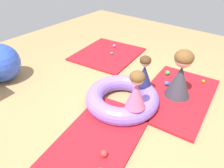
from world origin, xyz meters
TOP-DOWN VIEW (x-y plane):
  - ground_plane at (0.00, 0.00)m, footprint 8.00×8.00m
  - gym_mat_front at (1.14, 1.36)m, footprint 1.55×1.43m
  - gym_mat_far_left at (-0.89, -0.13)m, footprint 1.75×1.21m
  - gym_mat_far_right at (0.62, -0.53)m, footprint 1.79×1.19m
  - inflatable_cushion at (-0.10, 0.06)m, footprint 1.13×1.13m
  - child_in_pink at (-0.29, -0.29)m, footprint 0.40×0.40m
  - child_in_navy at (0.26, -0.09)m, footprint 0.31×0.31m
  - adult_seated at (0.62, -0.53)m, footprint 0.54×0.54m
  - play_ball_blue at (0.77, -0.27)m, footprint 0.08×0.08m
  - play_ball_yellow at (-0.29, -0.13)m, footprint 0.08×0.08m
  - play_ball_orange at (1.25, -0.76)m, footprint 0.06×0.06m
  - play_ball_green at (1.11, -0.12)m, footprint 0.09×0.09m
  - play_ball_pink at (1.51, 1.45)m, footprint 0.07×0.07m
  - play_ball_teal at (1.15, 1.25)m, footprint 0.06×0.06m
  - play_ball_red_second at (-1.05, -0.36)m, footprint 0.09×0.09m
  - exercise_ball_large at (-0.84, 2.22)m, footprint 0.69×0.69m

SIDE VIEW (x-z plane):
  - ground_plane at x=0.00m, z-range 0.00..0.00m
  - gym_mat_front at x=1.14m, z-range 0.00..0.04m
  - gym_mat_far_left at x=-0.89m, z-range 0.00..0.04m
  - gym_mat_far_right at x=0.62m, z-range 0.00..0.04m
  - play_ball_teal at x=1.15m, z-range 0.04..0.10m
  - play_ball_orange at x=1.25m, z-range 0.04..0.10m
  - play_ball_pink at x=1.51m, z-range 0.04..0.11m
  - play_ball_yellow at x=-0.29m, z-range 0.04..0.12m
  - play_ball_blue at x=0.77m, z-range 0.04..0.12m
  - play_ball_green at x=1.11m, z-range 0.04..0.13m
  - play_ball_red_second at x=-1.05m, z-range 0.04..0.13m
  - inflatable_cushion at x=-0.10m, z-range 0.00..0.27m
  - exercise_ball_large at x=-0.84m, z-range 0.00..0.69m
  - adult_seated at x=0.62m, z-range 0.03..0.83m
  - child_in_navy at x=0.26m, z-range 0.26..0.75m
  - child_in_pink at x=-0.29m, z-range 0.26..0.81m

